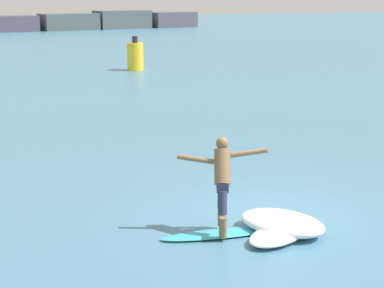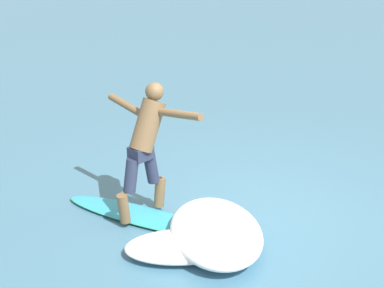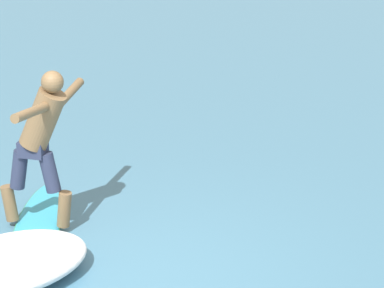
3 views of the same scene
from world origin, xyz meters
TOP-DOWN VIEW (x-y plane):
  - ground_plane at (0.00, 0.00)m, footprint 200.00×200.00m
  - surfboard at (-1.35, -0.45)m, footprint 2.39×0.98m
  - surfer at (-1.34, -0.35)m, footprint 1.41×0.99m
  - channel_marker_buoy at (7.38, 22.62)m, footprint 0.87×0.87m
  - wave_foam_at_tail at (-0.38, -0.82)m, footprint 1.58×1.87m
  - wave_foam_at_nose at (-0.68, -1.10)m, footprint 1.51×1.14m

SIDE VIEW (x-z plane):
  - ground_plane at x=0.00m, z-range 0.00..0.00m
  - surfboard at x=-1.35m, z-range -0.07..0.14m
  - wave_foam_at_nose at x=-0.68m, z-range 0.00..0.20m
  - wave_foam_at_tail at x=-0.38m, z-range 0.00..0.34m
  - channel_marker_buoy at x=7.38m, z-range -0.15..1.69m
  - surfer at x=-1.34m, z-range 0.21..1.85m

